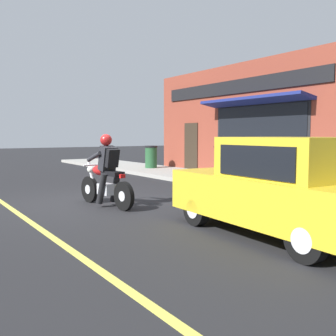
% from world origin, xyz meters
% --- Properties ---
extents(ground_plane, '(80.00, 80.00, 0.00)m').
position_xyz_m(ground_plane, '(0.00, 0.00, 0.00)').
color(ground_plane, black).
extents(sidewalk_curb, '(2.60, 22.00, 0.14)m').
position_xyz_m(sidewalk_curb, '(5.21, 3.00, 0.07)').
color(sidewalk_curb, '#9E9B93').
rests_on(sidewalk_curb, ground).
extents(storefront_building, '(1.25, 9.54, 4.20)m').
position_xyz_m(storefront_building, '(6.74, 2.16, 2.11)').
color(storefront_building, brown).
rests_on(storefront_building, ground).
extents(motorcycle_with_rider, '(0.65, 2.01, 1.62)m').
position_xyz_m(motorcycle_with_rider, '(0.06, -0.53, 0.68)').
color(motorcycle_with_rider, black).
rests_on(motorcycle_with_rider, ground).
extents(car_hatchback, '(1.84, 3.86, 1.57)m').
position_xyz_m(car_hatchback, '(1.24, -4.44, 0.77)').
color(car_hatchback, black).
rests_on(car_hatchback, ground).
extents(trash_bin, '(0.56, 0.56, 0.98)m').
position_xyz_m(trash_bin, '(5.36, 6.26, 0.64)').
color(trash_bin, '#23512D').
rests_on(trash_bin, sidewalk_curb).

